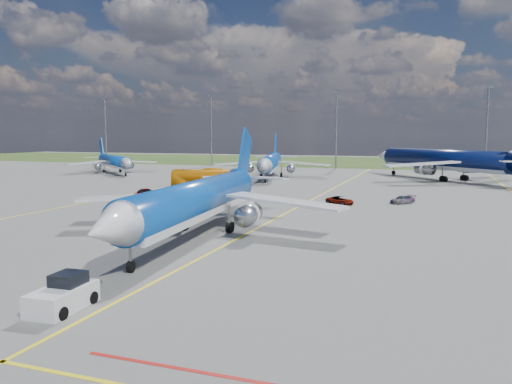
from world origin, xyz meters
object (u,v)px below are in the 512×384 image
(bg_jet_nw, at_px, (114,173))
(bg_jet_nnw, at_px, (270,178))
(service_car_c, at_px, (403,200))
(baggage_tug_c, at_px, (185,188))
(service_car_a, at_px, (143,193))
(pushback_tug, at_px, (64,295))
(apron_bus, at_px, (206,178))
(service_car_b, at_px, (340,200))
(main_airliner, at_px, (198,236))
(bg_jet_n, at_px, (443,180))

(bg_jet_nw, bearing_deg, bg_jet_nnw, -48.13)
(service_car_c, xyz_separation_m, baggage_tug_c, (-36.53, 3.28, -0.01))
(bg_jet_nw, height_order, service_car_a, bg_jet_nw)
(pushback_tug, height_order, apron_bus, apron_bus)
(service_car_b, bearing_deg, bg_jet_nnw, 57.85)
(pushback_tug, bearing_deg, baggage_tug_c, 107.84)
(pushback_tug, relative_size, service_car_b, 1.42)
(main_airliner, relative_size, apron_bus, 3.05)
(bg_jet_nw, bearing_deg, pushback_tug, -104.88)
(service_car_a, bearing_deg, bg_jet_nw, 132.44)
(service_car_b, height_order, baggage_tug_c, baggage_tug_c)
(bg_jet_nw, xyz_separation_m, bg_jet_nnw, (41.99, 0.51, 0.00))
(main_airliner, height_order, pushback_tug, main_airliner)
(bg_jet_nw, bearing_deg, baggage_tug_c, -89.35)
(service_car_c, bearing_deg, apron_bus, -152.45)
(bg_jet_nw, bearing_deg, service_car_a, -98.74)
(service_car_a, bearing_deg, main_airliner, -46.25)
(main_airliner, bearing_deg, baggage_tug_c, 114.20)
(bg_jet_nw, height_order, service_car_c, bg_jet_nw)
(bg_jet_nw, xyz_separation_m, service_car_a, (34.67, -41.18, 0.73))
(apron_bus, relative_size, baggage_tug_c, 2.39)
(bg_jet_nw, relative_size, baggage_tug_c, 6.14)
(bg_jet_n, bearing_deg, main_airliner, 28.04)
(apron_bus, height_order, service_car_b, apron_bus)
(main_airliner, xyz_separation_m, pushback_tug, (1.96, -20.75, 0.78))
(apron_bus, distance_m, baggage_tug_c, 6.88)
(bg_jet_nnw, distance_m, service_car_c, 47.08)
(service_car_a, xyz_separation_m, baggage_tug_c, (2.07, 9.79, -0.17))
(bg_jet_nnw, relative_size, service_car_c, 9.70)
(bg_jet_nnw, distance_m, main_airliner, 67.45)
(bg_jet_nw, xyz_separation_m, service_car_c, (73.27, -34.68, 0.57))
(service_car_a, bearing_deg, bg_jet_n, 49.65)
(bg_jet_nw, distance_m, baggage_tug_c, 48.33)
(bg_jet_nnw, xyz_separation_m, service_car_a, (-7.32, -41.69, 0.73))
(pushback_tug, bearing_deg, service_car_b, 78.22)
(bg_jet_nw, height_order, pushback_tug, bg_jet_nw)
(service_car_b, relative_size, service_car_c, 1.04)
(pushback_tug, bearing_deg, bg_jet_n, 73.83)
(main_airliner, relative_size, baggage_tug_c, 7.29)
(service_car_a, bearing_deg, service_car_b, 7.08)
(bg_jet_nw, relative_size, service_car_a, 7.81)
(apron_bus, xyz_separation_m, service_car_c, (35.58, -9.97, -1.23))
(pushback_tug, xyz_separation_m, apron_bus, (-20.34, 61.51, 1.02))
(bg_jet_nnw, bearing_deg, bg_jet_n, -3.33)
(apron_bus, xyz_separation_m, service_car_b, (27.35, -13.97, -1.24))
(bg_jet_nw, relative_size, pushback_tug, 5.76)
(service_car_b, distance_m, service_car_c, 9.14)
(service_car_c, bearing_deg, service_car_a, -127.22)
(bg_jet_n, xyz_separation_m, baggage_tug_c, (-42.45, -38.46, 0.56))
(bg_jet_n, relative_size, service_car_b, 11.78)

